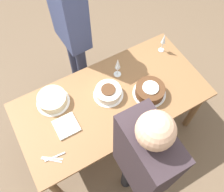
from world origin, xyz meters
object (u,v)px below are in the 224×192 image
Objects in this scene: person_watching at (71,24)px; wine_glass_near at (164,40)px; cake_center_white at (108,92)px; cake_front_chocolate at (150,91)px; wine_glass_far at (118,64)px; person_cutting at (142,164)px; cake_back_decorated at (52,100)px.

wine_glass_near is at bearing 52.46° from person_watching.
cake_front_chocolate is at bearing -27.67° from cake_center_white.
person_cutting is (-0.34, -0.90, 0.15)m from wine_glass_far.
wine_glass_far is (0.19, 0.16, 0.11)m from cake_center_white.
wine_glass_far is at bearing 39.85° from cake_center_white.
person_watching is at bearing 111.42° from cake_front_chocolate.
cake_front_chocolate reaches higher than cake_center_white.
wine_glass_near is (0.39, 0.37, 0.10)m from cake_front_chocolate.
person_watching is at bearing 90.94° from cake_center_white.
wine_glass_near is (1.19, 0.02, 0.11)m from cake_back_decorated.
cake_center_white is 0.27m from wine_glass_far.
person_watching reaches higher than wine_glass_far.
cake_back_decorated is at bearing 178.09° from wine_glass_far.
wine_glass_near is at bearing 4.28° from wine_glass_far.
cake_back_decorated is 1.34× the size of wine_glass_near.
person_cutting is at bearing -133.17° from wine_glass_near.
cake_center_white is 1.24× the size of wine_glass_near.
wine_glass_near is at bearing -42.68° from person_cutting.
person_watching is at bearing 145.53° from wine_glass_near.
cake_front_chocolate is 0.79m from person_cutting.
cake_back_decorated is 0.17× the size of person_cutting.
cake_back_decorated is 0.18× the size of person_watching.
wine_glass_far reaches higher than cake_back_decorated.
cake_center_white is at bearing -11.09° from person_cutting.
cake_back_decorated is (-0.47, 0.18, 0.00)m from cake_center_white.
cake_back_decorated is 1.29× the size of wine_glass_far.
person_cutting reaches higher than cake_front_chocolate.
person_cutting is (-0.88, -0.94, 0.16)m from wine_glass_near.
cake_center_white is at bearing -140.15° from wine_glass_far.
cake_front_chocolate is 1.03× the size of cake_back_decorated.
person_cutting reaches higher than wine_glass_far.
person_cutting is at bearing -130.52° from cake_front_chocolate.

